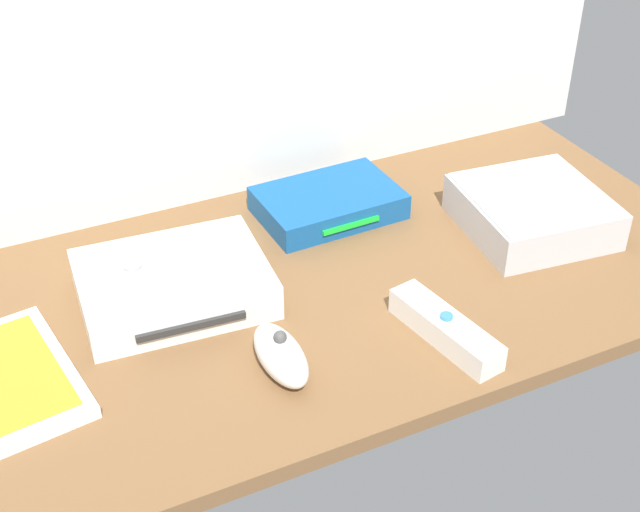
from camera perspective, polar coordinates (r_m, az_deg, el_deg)
ground_plane at (r=104.73cm, az=0.00°, el=-2.25°), size 100.00×48.00×2.00cm
game_console at (r=101.82cm, az=-9.42°, el=-1.78°), size 22.19×17.75×4.40cm
mini_computer at (r=115.90cm, az=13.56°, el=2.85°), size 18.77×18.77×5.30cm
game_case at (r=95.56cm, az=-19.84°, el=-7.67°), size 16.02×20.65×1.56cm
network_router at (r=116.14cm, az=0.55°, el=3.44°), size 18.34×12.77×3.40cm
remote_wand at (r=96.16cm, az=8.08°, el=-4.66°), size 6.02×15.19×3.40cm
remote_nunchuk at (r=91.25cm, az=-2.55°, el=-6.39°), size 4.45×10.02×5.10cm
remote_classic_pad at (r=98.79cm, az=-9.66°, el=-0.78°), size 15.31×9.80×2.40cm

